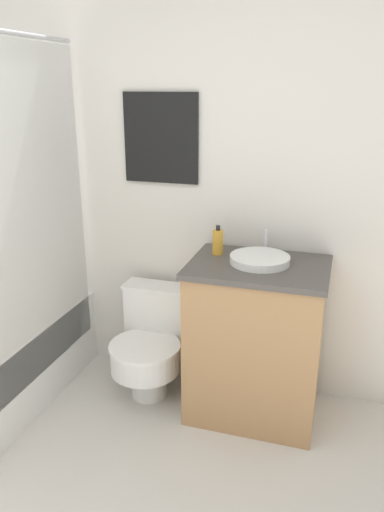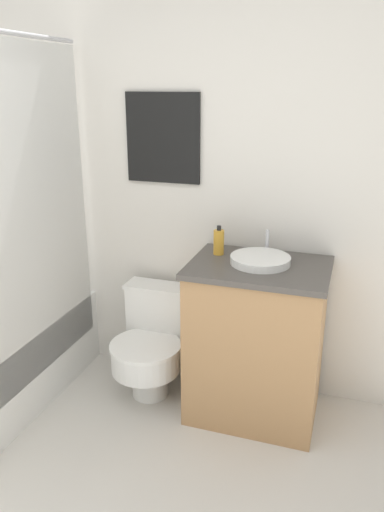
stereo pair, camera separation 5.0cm
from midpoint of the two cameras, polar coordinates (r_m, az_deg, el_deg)
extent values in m
cube|color=silver|center=(2.94, -4.54, 9.20)|extent=(3.06, 0.05, 2.50)
cube|color=black|center=(2.86, -4.10, 13.27)|extent=(0.43, 0.02, 0.49)
cube|color=silver|center=(2.85, -4.13, 13.26)|extent=(0.40, 0.01, 0.46)
cube|color=silver|center=(2.53, -21.04, 2.66)|extent=(0.01, 1.41, 1.72)
cylinder|color=white|center=(3.04, -5.41, -13.90)|extent=(0.21, 0.21, 0.20)
cylinder|color=white|center=(2.92, -5.89, -11.61)|extent=(0.40, 0.40, 0.14)
cylinder|color=white|center=(2.88, -5.94, -10.24)|extent=(0.41, 0.41, 0.02)
cube|color=white|center=(3.03, -4.24, -6.92)|extent=(0.39, 0.16, 0.37)
cube|color=white|center=(2.96, -4.33, -3.55)|extent=(0.41, 0.17, 0.02)
cube|color=#AD7F51|center=(2.76, 6.71, -9.85)|extent=(0.68, 0.50, 0.85)
cube|color=#4C4742|center=(2.57, 7.09, -1.27)|extent=(0.71, 0.53, 0.03)
cylinder|color=white|center=(2.58, 7.20, -0.39)|extent=(0.31, 0.31, 0.04)
cylinder|color=silver|center=(2.73, 7.92, 1.70)|extent=(0.02, 0.02, 0.13)
cylinder|color=gold|center=(2.69, 2.43, 1.60)|extent=(0.06, 0.06, 0.13)
cylinder|color=black|center=(2.66, 2.45, 3.23)|extent=(0.02, 0.02, 0.02)
camera|label=1|loc=(0.03, -90.59, -0.20)|focal=35.00mm
camera|label=2|loc=(0.03, 89.41, 0.20)|focal=35.00mm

